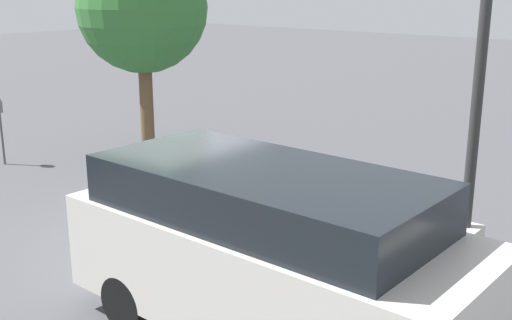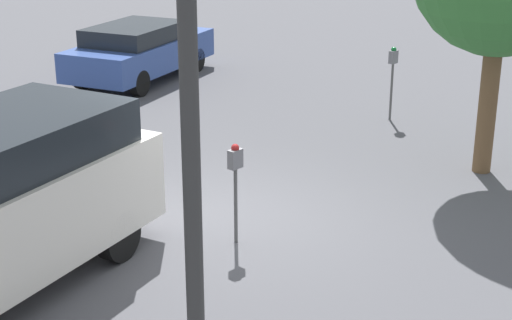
# 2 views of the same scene
# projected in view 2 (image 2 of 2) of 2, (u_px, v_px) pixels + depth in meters

# --- Properties ---
(ground_plane) EXTENTS (80.00, 80.00, 0.00)m
(ground_plane) POSITION_uv_depth(u_px,v_px,m) (226.00, 221.00, 11.43)
(ground_plane) COLOR #4C4C51
(parking_meter_near) EXTENTS (0.22, 0.15, 1.42)m
(parking_meter_near) POSITION_uv_depth(u_px,v_px,m) (235.00, 170.00, 10.40)
(parking_meter_near) COLOR #4C4C4C
(parking_meter_near) RESTS_ON ground
(parking_meter_far) EXTENTS (0.22, 0.15, 1.53)m
(parking_meter_far) POSITION_uv_depth(u_px,v_px,m) (393.00, 66.00, 15.86)
(parking_meter_far) COLOR #4C4C4C
(parking_meter_far) RESTS_ON ground
(lamp_post) EXTENTS (0.44, 0.44, 6.05)m
(lamp_post) POSITION_uv_depth(u_px,v_px,m) (193.00, 227.00, 6.53)
(lamp_post) COLOR beige
(lamp_post) RESTS_ON ground
(car_distant) EXTENTS (4.44, 2.02, 1.40)m
(car_distant) POSITION_uv_depth(u_px,v_px,m) (140.00, 50.00, 19.21)
(car_distant) COLOR #2D478C
(car_distant) RESTS_ON ground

